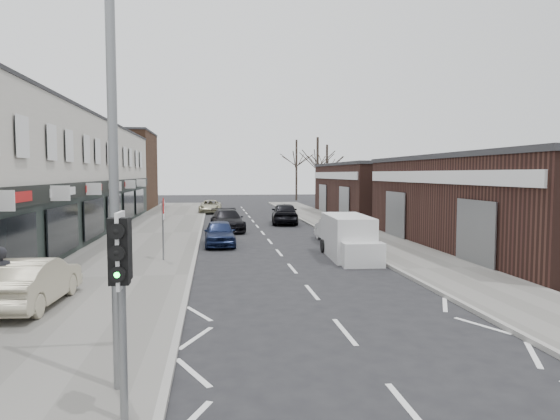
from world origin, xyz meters
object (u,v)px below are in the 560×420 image
object	(u,v)px
street_lamp	(123,121)
sedan_on_pavement	(32,282)
warning_sign	(164,211)
white_van	(348,238)
parked_car_left_b	(227,220)
traffic_light	(121,268)
pedestrian	(2,281)
parked_car_right_a	(334,230)
parked_car_left_a	(220,233)
parked_car_right_b	(285,213)
parked_car_left_c	(210,207)

from	to	relation	value
street_lamp	sedan_on_pavement	xyz separation A→B (m)	(-3.53, 5.77, -3.82)
warning_sign	sedan_on_pavement	bearing A→B (deg)	-112.36
white_van	parked_car_left_b	xyz separation A→B (m)	(-5.09, 11.22, -0.19)
traffic_light	warning_sign	world-z (taller)	traffic_light
white_van	parked_car_left_b	world-z (taller)	white_van
traffic_light	sedan_on_pavement	distance (m)	8.05
traffic_light	white_van	bearing A→B (deg)	62.80
traffic_light	pedestrian	xyz separation A→B (m)	(-4.10, 6.16, -1.40)
warning_sign	parked_car_right_a	xyz separation A→B (m)	(8.66, 5.40, -1.52)
parked_car_left_a	parked_car_right_b	xyz separation A→B (m)	(4.98, 10.83, 0.14)
pedestrian	parked_car_right_b	bearing A→B (deg)	-121.05
traffic_light	parked_car_left_b	size ratio (longest dim) A/B	0.64
sedan_on_pavement	traffic_light	bearing A→B (deg)	120.75
parked_car_right_a	parked_car_right_b	size ratio (longest dim) A/B	0.88
traffic_light	parked_car_left_a	world-z (taller)	traffic_light
parked_car_left_b	parked_car_right_a	bearing A→B (deg)	-51.14
street_lamp	parked_car_left_b	distance (m)	24.61
white_van	parked_car_left_c	distance (m)	27.33
sedan_on_pavement	street_lamp	bearing A→B (deg)	124.59
parked_car_left_b	parked_car_right_b	xyz separation A→B (m)	(4.40, 4.17, 0.10)
warning_sign	parked_car_left_b	size ratio (longest dim) A/B	0.56
pedestrian	parked_car_right_b	distance (m)	25.74
parked_car_left_b	parked_car_right_a	xyz separation A→B (m)	(5.70, -5.98, -0.02)
pedestrian	parked_car_left_c	size ratio (longest dim) A/B	0.40
white_van	parked_car_left_b	bearing A→B (deg)	117.46
sedan_on_pavement	parked_car_left_a	world-z (taller)	sedan_on_pavement
warning_sign	pedestrian	world-z (taller)	warning_sign
street_lamp	parked_car_left_a	distance (m)	18.05
street_lamp	parked_car_right_a	xyz separation A→B (m)	(8.03, 18.20, -3.94)
parked_car_left_a	parked_car_right_b	bearing A→B (deg)	64.23
sedan_on_pavement	parked_car_right_a	world-z (taller)	sedan_on_pavement
white_van	pedestrian	world-z (taller)	pedestrian
street_lamp	sedan_on_pavement	size ratio (longest dim) A/B	1.94
white_van	parked_car_left_b	distance (m)	12.32
pedestrian	parked_car_left_b	distance (m)	20.24
sedan_on_pavement	pedestrian	xyz separation A→B (m)	(-0.45, -0.82, 0.21)
parked_car_left_b	parked_car_left_a	bearing A→B (deg)	-99.77
traffic_light	street_lamp	bearing A→B (deg)	95.88
traffic_light	parked_car_left_a	distance (m)	18.89
street_lamp	warning_sign	xyz separation A→B (m)	(-0.63, 12.80, -2.42)
parked_car_left_a	parked_car_left_c	distance (m)	22.04
sedan_on_pavement	parked_car_left_c	size ratio (longest dim) A/B	0.93
street_lamp	parked_car_left_c	bearing A→B (deg)	88.37
parked_car_left_c	parked_car_right_a	xyz separation A→B (m)	(6.90, -21.35, 0.07)
parked_car_left_b	sedan_on_pavement	bearing A→B (deg)	-112.40
warning_sign	parked_car_left_a	distance (m)	5.51
parked_car_left_a	parked_car_left_b	size ratio (longest dim) A/B	0.80
warning_sign	parked_car_left_a	size ratio (longest dim) A/B	0.69
parked_car_left_a	parked_car_left_b	bearing A→B (deg)	83.94
street_lamp	pedestrian	bearing A→B (deg)	128.78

